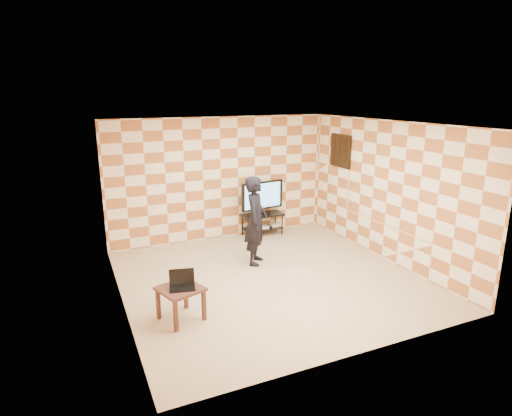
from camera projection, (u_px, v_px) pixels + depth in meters
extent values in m
plane|color=tan|center=(270.00, 278.00, 7.59)|extent=(5.00, 5.00, 0.00)
cube|color=beige|center=(221.00, 179.00, 9.44)|extent=(5.00, 0.02, 2.70)
cube|color=beige|center=(363.00, 254.00, 5.03)|extent=(5.00, 0.02, 2.70)
cube|color=beige|center=(117.00, 223.00, 6.25)|extent=(0.02, 5.00, 2.70)
cube|color=beige|center=(387.00, 192.00, 8.22)|extent=(0.02, 5.00, 2.70)
cube|color=white|center=(271.00, 124.00, 6.88)|extent=(5.00, 5.00, 0.02)
cube|color=black|center=(341.00, 151.00, 9.42)|extent=(0.04, 0.72, 0.72)
cube|color=black|center=(341.00, 151.00, 9.42)|extent=(0.04, 0.03, 0.68)
cube|color=black|center=(341.00, 151.00, 9.42)|extent=(0.04, 0.68, 0.03)
cube|color=black|center=(262.00, 215.00, 9.80)|extent=(0.97, 0.44, 0.04)
cube|color=black|center=(262.00, 228.00, 9.89)|extent=(0.87, 0.39, 0.03)
cylinder|color=black|center=(248.00, 229.00, 9.54)|extent=(0.03, 0.03, 0.50)
cylinder|color=black|center=(242.00, 225.00, 9.85)|extent=(0.03, 0.03, 0.50)
cylinder|color=black|center=(282.00, 224.00, 9.88)|extent=(0.03, 0.03, 0.50)
cylinder|color=black|center=(275.00, 220.00, 10.19)|extent=(0.03, 0.03, 0.50)
cube|color=black|center=(262.00, 213.00, 9.79)|extent=(0.33, 0.24, 0.03)
cube|color=black|center=(262.00, 211.00, 9.78)|extent=(0.08, 0.06, 0.09)
cube|color=black|center=(262.00, 195.00, 9.68)|extent=(1.05, 0.20, 0.64)
cube|color=#5695C9|center=(263.00, 196.00, 9.65)|extent=(0.93, 0.13, 0.55)
cube|color=#B2B2B4|center=(259.00, 227.00, 9.85)|extent=(0.45, 0.35, 0.07)
cube|color=silver|center=(275.00, 225.00, 10.01)|extent=(0.24, 0.18, 0.05)
cube|color=#321911|center=(180.00, 289.00, 6.10)|extent=(0.71, 0.71, 0.04)
cube|color=#321911|center=(176.00, 316.00, 5.85)|extent=(0.06, 0.06, 0.46)
cube|color=#321911|center=(158.00, 304.00, 6.19)|extent=(0.06, 0.06, 0.46)
cube|color=#321911|center=(204.00, 305.00, 6.15)|extent=(0.06, 0.06, 0.46)
cube|color=#321911|center=(186.00, 294.00, 6.49)|extent=(0.06, 0.06, 0.46)
cube|color=black|center=(182.00, 288.00, 6.07)|extent=(0.41, 0.33, 0.02)
cube|color=black|center=(182.00, 277.00, 6.16)|extent=(0.36, 0.14, 0.23)
imported|color=black|center=(256.00, 221.00, 8.08)|extent=(0.68, 0.74, 1.70)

